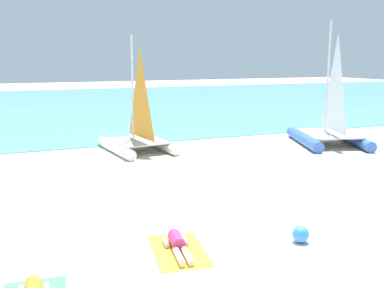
{
  "coord_description": "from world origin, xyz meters",
  "views": [
    {
      "loc": [
        -5.87,
        -8.55,
        4.1
      ],
      "look_at": [
        0.0,
        5.51,
        1.2
      ],
      "focal_mm": 42.63,
      "sensor_mm": 36.0,
      "label": 1
    }
  ],
  "objects_px": {
    "towel_right": "(179,251)",
    "beach_ball": "(301,234)",
    "sailboat_white": "(138,134)",
    "sailboat_blue": "(329,127)",
    "sunbather_right": "(178,244)"
  },
  "relations": [
    {
      "from": "sailboat_white",
      "to": "towel_right",
      "type": "bearing_deg",
      "value": -107.62
    },
    {
      "from": "towel_right",
      "to": "beach_ball",
      "type": "distance_m",
      "value": 2.78
    },
    {
      "from": "sailboat_blue",
      "to": "sunbather_right",
      "type": "height_order",
      "value": "sailboat_blue"
    },
    {
      "from": "sailboat_blue",
      "to": "sunbather_right",
      "type": "bearing_deg",
      "value": -122.35
    },
    {
      "from": "sailboat_white",
      "to": "sailboat_blue",
      "type": "xyz_separation_m",
      "value": [
        8.83,
        -2.04,
        0.11
      ]
    },
    {
      "from": "towel_right",
      "to": "sunbather_right",
      "type": "xyz_separation_m",
      "value": [
        0.01,
        0.07,
        0.13
      ]
    },
    {
      "from": "towel_right",
      "to": "sunbather_right",
      "type": "bearing_deg",
      "value": 81.08
    },
    {
      "from": "sailboat_white",
      "to": "sunbather_right",
      "type": "relative_size",
      "value": 3.24
    },
    {
      "from": "sailboat_white",
      "to": "beach_ball",
      "type": "height_order",
      "value": "sailboat_white"
    },
    {
      "from": "sailboat_white",
      "to": "sailboat_blue",
      "type": "bearing_deg",
      "value": -19.18
    },
    {
      "from": "sailboat_white",
      "to": "beach_ball",
      "type": "relative_size",
      "value": 13.14
    },
    {
      "from": "towel_right",
      "to": "beach_ball",
      "type": "relative_size",
      "value": 4.92
    },
    {
      "from": "sunbather_right",
      "to": "beach_ball",
      "type": "relative_size",
      "value": 4.05
    },
    {
      "from": "sailboat_white",
      "to": "towel_right",
      "type": "distance_m",
      "value": 10.9
    },
    {
      "from": "sailboat_blue",
      "to": "sunbather_right",
      "type": "relative_size",
      "value": 3.71
    }
  ]
}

